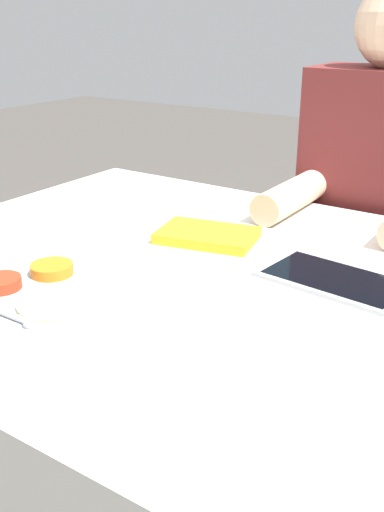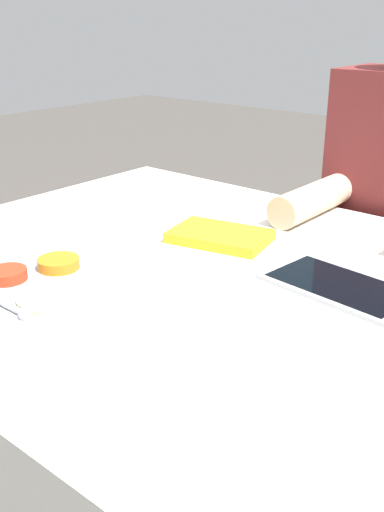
{
  "view_description": "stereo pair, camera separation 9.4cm",
  "coord_description": "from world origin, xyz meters",
  "views": [
    {
      "loc": [
        0.53,
        -0.8,
        1.18
      ],
      "look_at": [
        0.04,
        -0.08,
        0.82
      ],
      "focal_mm": 42.0,
      "sensor_mm": 36.0,
      "label": 1
    },
    {
      "loc": [
        0.6,
        -0.74,
        1.18
      ],
      "look_at": [
        0.04,
        -0.08,
        0.82
      ],
      "focal_mm": 42.0,
      "sensor_mm": 36.0,
      "label": 2
    }
  ],
  "objects": [
    {
      "name": "thali_tray",
      "position": [
        -0.14,
        -0.23,
        0.77
      ],
      "size": [
        0.29,
        0.29,
        0.03
      ],
      "color": "#B7BABF",
      "rests_on": "dining_table"
    },
    {
      "name": "tablet_device",
      "position": [
        0.22,
        0.08,
        0.77
      ],
      "size": [
        0.25,
        0.16,
        0.01
      ],
      "color": "#B7B7BC",
      "rests_on": "dining_table"
    },
    {
      "name": "person_diner",
      "position": [
        0.13,
        0.6,
        0.6
      ],
      "size": [
        0.36,
        0.46,
        1.25
      ],
      "color": "black",
      "rests_on": "ground_plane"
    },
    {
      "name": "red_notebook",
      "position": [
        -0.06,
        0.13,
        0.77
      ],
      "size": [
        0.21,
        0.16,
        0.02
      ],
      "color": "silver",
      "rests_on": "dining_table"
    },
    {
      "name": "dining_table",
      "position": [
        0.0,
        0.0,
        0.38
      ],
      "size": [
        1.2,
        0.95,
        0.76
      ],
      "color": "silver",
      "rests_on": "ground_plane"
    }
  ]
}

